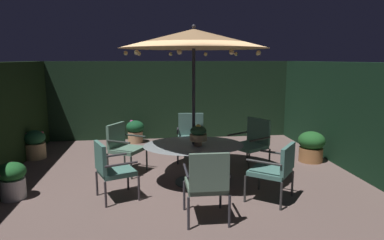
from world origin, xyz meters
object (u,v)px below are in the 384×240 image
object	(u,v)px
patio_chair_northeast	(111,167)
potted_plant_back_left	(35,144)
patio_umbrella	(194,39)
patio_chair_south	(252,141)
patio_chair_southeast	(276,167)
potted_plant_right_far	(311,146)
patio_dining_table	(194,151)
potted_plant_front_corner	(135,131)
potted_plant_back_center	(12,179)
patio_chair_north	(123,144)
centerpiece_planter	(198,134)
patio_chair_southwest	(191,134)
patio_chair_east	(207,181)

from	to	relation	value
patio_chair_northeast	potted_plant_back_left	size ratio (longest dim) A/B	1.46
patio_umbrella	patio_chair_south	bearing A→B (deg)	30.18
patio_chair_southeast	potted_plant_right_far	distance (m)	2.48
patio_dining_table	potted_plant_front_corner	xyz separation A→B (m)	(-1.18, 3.21, -0.26)
potted_plant_back_center	potted_plant_back_left	bearing A→B (deg)	99.38
patio_umbrella	patio_chair_northeast	xyz separation A→B (m)	(-1.40, -0.57, -2.02)
patio_umbrella	patio_chair_northeast	size ratio (longest dim) A/B	2.96
potted_plant_back_left	patio_chair_south	bearing A→B (deg)	-14.36
patio_chair_south	potted_plant_back_center	world-z (taller)	patio_chair_south
patio_chair_north	patio_chair_south	size ratio (longest dim) A/B	0.97
potted_plant_right_far	potted_plant_back_center	xyz separation A→B (m)	(-5.71, -1.35, -0.03)
patio_umbrella	potted_plant_back_center	xyz separation A→B (m)	(-2.98, -0.35, -2.23)
potted_plant_front_corner	patio_umbrella	bearing A→B (deg)	-69.85
patio_chair_north	patio_chair_south	world-z (taller)	patio_chair_south
centerpiece_planter	patio_chair_southeast	xyz separation A→B (m)	(1.12, -0.82, -0.39)
patio_chair_north	patio_chair_southeast	distance (m)	3.02
patio_chair_northeast	patio_chair_southwest	bearing A→B (deg)	53.72
patio_chair_north	potted_plant_right_far	bearing A→B (deg)	3.40
patio_chair_north	patio_chair_south	xyz separation A→B (m)	(2.63, 0.01, -0.00)
patio_chair_east	patio_chair_southwest	bearing A→B (deg)	87.26
patio_chair_southwest	patio_chair_north	bearing A→B (deg)	-152.23
potted_plant_right_far	potted_plant_back_left	distance (m)	6.17
patio_chair_east	patio_chair_northeast	bearing A→B (deg)	145.58
potted_plant_back_center	potted_plant_back_left	world-z (taller)	potted_plant_back_left
patio_dining_table	patio_chair_southeast	bearing A→B (deg)	-38.25
centerpiece_planter	patio_chair_northeast	xyz separation A→B (m)	(-1.47, -0.46, -0.39)
patio_chair_north	patio_chair_southwest	world-z (taller)	patio_chair_southwest
patio_dining_table	patio_umbrella	xyz separation A→B (m)	(0.00, 0.00, 1.97)
patio_chair_north	patio_chair_northeast	distance (m)	1.33
patio_chair_southeast	patio_dining_table	bearing A→B (deg)	141.75
patio_chair_north	patio_chair_east	bearing A→B (deg)	-60.36
potted_plant_front_corner	patio_dining_table	bearing A→B (deg)	-69.85
patio_chair_southeast	potted_plant_front_corner	world-z (taller)	patio_chair_southeast
patio_chair_southeast	patio_chair_south	xyz separation A→B (m)	(0.13, 1.70, 0.02)
centerpiece_planter	patio_chair_northeast	world-z (taller)	centerpiece_planter
patio_chair_northeast	patio_chair_southwest	world-z (taller)	patio_chair_southwest
patio_dining_table	potted_plant_back_left	bearing A→B (deg)	149.69
potted_plant_right_far	potted_plant_back_center	world-z (taller)	potted_plant_right_far
centerpiece_planter	patio_chair_south	distance (m)	1.58
potted_plant_back_center	patio_chair_southeast	bearing A→B (deg)	-8.04
patio_umbrella	patio_chair_southeast	xyz separation A→B (m)	(1.19, -0.94, -2.01)
centerpiece_planter	potted_plant_back_center	xyz separation A→B (m)	(-3.05, -0.23, -0.61)
patio_chair_east	patio_chair_southeast	size ratio (longest dim) A/B	1.12
potted_plant_right_far	potted_plant_front_corner	world-z (taller)	potted_plant_right_far
patio_chair_north	potted_plant_back_center	bearing A→B (deg)	-146.53
patio_chair_north	patio_chair_southeast	bearing A→B (deg)	-34.17
patio_umbrella	patio_dining_table	bearing A→B (deg)	-126.63
potted_plant_back_center	potted_plant_back_left	size ratio (longest dim) A/B	0.93
patio_chair_north	patio_chair_south	distance (m)	2.63
patio_dining_table	potted_plant_back_center	xyz separation A→B (m)	(-2.98, -0.35, -0.26)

